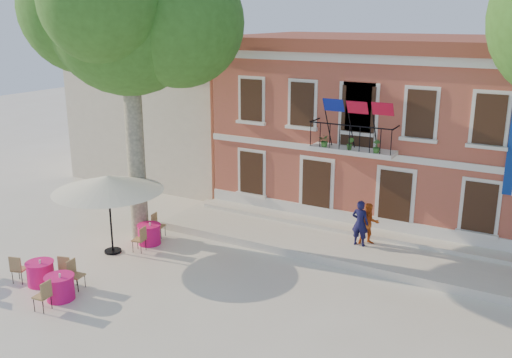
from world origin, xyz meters
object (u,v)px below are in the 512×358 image
object	(u,v)px
plane_tree_west	(128,16)
cafe_table_1	(40,272)
cafe_table_0	(60,287)
pedestrian_orange	(369,224)
pedestrian_navy	(360,223)
cafe_table_3	(149,233)
patio_umbrella	(108,184)

from	to	relation	value
plane_tree_west	cafe_table_1	xyz separation A→B (m)	(-0.09, -4.74, -7.91)
cafe_table_0	cafe_table_1	bearing A→B (deg)	163.31
pedestrian_orange	pedestrian_navy	bearing A→B (deg)	-167.42
pedestrian_orange	cafe_table_1	xyz separation A→B (m)	(-8.30, -7.75, -0.65)
plane_tree_west	cafe_table_0	xyz separation A→B (m)	(1.23, -5.14, -7.91)
plane_tree_west	cafe_table_3	world-z (taller)	plane_tree_west
pedestrian_orange	cafe_table_1	bearing A→B (deg)	-173.20
pedestrian_navy	pedestrian_orange	size ratio (longest dim) A/B	1.10
plane_tree_west	pedestrian_orange	bearing A→B (deg)	20.13
cafe_table_0	cafe_table_1	xyz separation A→B (m)	(-1.33, 0.40, 0.00)
plane_tree_west	pedestrian_orange	world-z (taller)	plane_tree_west
cafe_table_0	cafe_table_3	bearing A→B (deg)	95.66
plane_tree_west	cafe_table_1	world-z (taller)	plane_tree_west
cafe_table_1	cafe_table_0	bearing A→B (deg)	-16.69
cafe_table_3	pedestrian_navy	bearing A→B (deg)	23.33
cafe_table_0	pedestrian_navy	bearing A→B (deg)	49.48
pedestrian_navy	cafe_table_1	world-z (taller)	pedestrian_navy
patio_umbrella	cafe_table_1	distance (m)	3.79
cafe_table_1	pedestrian_orange	bearing A→B (deg)	43.04
patio_umbrella	cafe_table_0	bearing A→B (deg)	-71.92
pedestrian_orange	plane_tree_west	bearing A→B (deg)	163.89
cafe_table_0	plane_tree_west	bearing A→B (deg)	103.50
patio_umbrella	pedestrian_navy	size ratio (longest dim) A/B	2.30
plane_tree_west	pedestrian_navy	distance (m)	11.06
plane_tree_west	pedestrian_navy	size ratio (longest dim) A/B	6.63
patio_umbrella	cafe_table_0	distance (m)	4.27
patio_umbrella	cafe_table_3	size ratio (longest dim) A/B	1.99
patio_umbrella	pedestrian_navy	bearing A→B (deg)	29.17
plane_tree_west	cafe_table_1	size ratio (longest dim) A/B	5.75
patio_umbrella	cafe_table_1	bearing A→B (deg)	-93.57
patio_umbrella	cafe_table_1	size ratio (longest dim) A/B	2.00
pedestrian_orange	cafe_table_1	size ratio (longest dim) A/B	0.79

